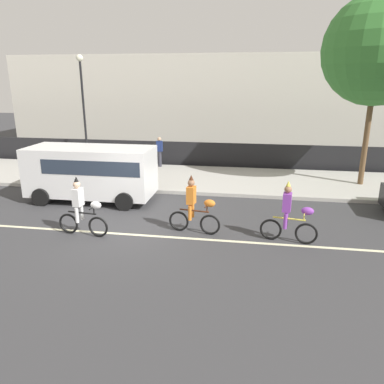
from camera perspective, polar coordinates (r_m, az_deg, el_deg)
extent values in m
plane|color=#38383A|center=(12.72, -10.02, -5.43)|extent=(80.00, 80.00, 0.00)
cube|color=beige|center=(12.29, -10.79, -6.27)|extent=(36.00, 0.14, 0.01)
cube|color=#ADAAA3|center=(18.64, -3.53, 2.22)|extent=(60.00, 5.00, 0.15)
cube|color=black|center=(21.27, -1.83, 5.80)|extent=(40.00, 0.08, 1.40)
cube|color=beige|center=(29.30, 3.14, 13.71)|extent=(28.00, 8.00, 6.37)
torus|color=black|center=(12.10, -14.11, -5.17)|extent=(0.67, 0.14, 0.67)
torus|color=black|center=(12.63, -18.29, -4.59)|extent=(0.67, 0.14, 0.67)
cylinder|color=black|center=(12.21, -16.41, -3.06)|extent=(0.97, 0.15, 0.05)
cylinder|color=black|center=(12.26, -17.04, -2.60)|extent=(0.04, 0.04, 0.18)
cylinder|color=black|center=(11.97, -14.73, -2.75)|extent=(0.04, 0.04, 0.23)
cylinder|color=black|center=(11.93, -14.77, -2.23)|extent=(0.08, 0.50, 0.03)
ellipsoid|color=white|center=(11.87, -14.45, -1.95)|extent=(0.38, 0.24, 0.24)
cube|color=white|center=(12.11, -17.01, -0.74)|extent=(0.27, 0.34, 0.56)
sphere|color=beige|center=(12.00, -17.17, 1.08)|extent=(0.22, 0.22, 0.22)
cone|color=black|center=(11.95, -17.24, 1.91)|extent=(0.14, 0.14, 0.16)
cylinder|color=white|center=(12.17, -17.13, -3.40)|extent=(0.11, 0.11, 0.48)
cylinder|color=white|center=(12.39, -16.45, -2.98)|extent=(0.11, 0.11, 0.48)
torus|color=black|center=(11.92, 2.76, -4.99)|extent=(0.67, 0.17, 0.67)
torus|color=black|center=(12.21, -2.02, -4.44)|extent=(0.67, 0.17, 0.67)
cylinder|color=#4C2614|center=(11.91, 0.34, -2.86)|extent=(0.96, 0.19, 0.05)
cylinder|color=#4C2614|center=(11.92, -0.35, -2.38)|extent=(0.04, 0.04, 0.18)
cylinder|color=#4C2614|center=(11.76, 2.30, -2.54)|extent=(0.04, 0.04, 0.23)
cylinder|color=#4C2614|center=(11.72, 2.30, -2.01)|extent=(0.10, 0.50, 0.03)
ellipsoid|color=orange|center=(11.68, 2.70, -1.72)|extent=(0.39, 0.25, 0.24)
cube|color=orange|center=(11.78, -0.12, -0.47)|extent=(0.28, 0.35, 0.56)
sphere|color=#9E7051|center=(11.66, -0.12, 1.40)|extent=(0.22, 0.22, 0.22)
cone|color=#4C2614|center=(11.62, -0.12, 2.26)|extent=(0.14, 0.14, 0.16)
cylinder|color=orange|center=(11.83, -0.33, -3.21)|extent=(0.11, 0.11, 0.48)
cylinder|color=orange|center=(12.08, 0.09, -2.78)|extent=(0.11, 0.11, 0.48)
torus|color=black|center=(11.75, 17.01, -6.09)|extent=(0.67, 0.18, 0.67)
torus|color=black|center=(11.80, 11.90, -5.60)|extent=(0.67, 0.18, 0.67)
cylinder|color=#E5D84C|center=(11.61, 14.60, -3.96)|extent=(0.96, 0.20, 0.05)
cylinder|color=#E5D84C|center=(11.59, 13.89, -3.47)|extent=(0.04, 0.04, 0.18)
cylinder|color=#E5D84C|center=(11.56, 16.71, -3.62)|extent=(0.04, 0.04, 0.23)
cylinder|color=#E5D84C|center=(11.52, 16.76, -3.08)|extent=(0.11, 0.50, 0.03)
ellipsoid|color=purple|center=(11.50, 17.21, -2.79)|extent=(0.39, 0.25, 0.24)
cube|color=purple|center=(11.45, 14.28, -1.52)|extent=(0.29, 0.35, 0.56)
sphere|color=#9E7051|center=(11.33, 14.43, 0.40)|extent=(0.22, 0.22, 0.22)
cone|color=#E5D84C|center=(11.29, 14.49, 1.28)|extent=(0.14, 0.14, 0.16)
cylinder|color=purple|center=(11.50, 14.03, -4.33)|extent=(0.11, 0.11, 0.48)
cylinder|color=purple|center=(11.76, 14.15, -3.86)|extent=(0.11, 0.11, 0.48)
cube|color=white|center=(15.59, -15.12, 3.14)|extent=(5.00, 2.00, 1.90)
cube|color=#283342|center=(15.35, -13.85, 4.37)|extent=(3.90, 2.02, 0.56)
cylinder|color=black|center=(14.30, -10.25, -1.42)|extent=(0.70, 0.22, 0.70)
cylinder|color=black|center=(16.12, -7.92, 0.77)|extent=(0.70, 0.22, 0.70)
cylinder|color=black|center=(15.75, -22.00, -0.71)|extent=(0.70, 0.22, 0.70)
cylinder|color=black|center=(17.41, -18.68, 1.24)|extent=(0.70, 0.22, 0.70)
cylinder|color=black|center=(21.68, -16.10, 11.25)|extent=(0.12, 0.12, 5.50)
sphere|color=#EAEACC|center=(21.63, -16.75, 18.98)|extent=(0.36, 0.36, 0.36)
cylinder|color=brown|center=(18.45, 25.00, 7.40)|extent=(0.24, 0.24, 4.17)
sphere|color=#387A33|center=(18.32, 26.49, 18.83)|extent=(4.59, 4.59, 4.59)
cylinder|color=#33333D|center=(20.62, -4.93, 5.04)|extent=(0.20, 0.20, 0.85)
cube|color=navy|center=(20.49, -4.98, 6.97)|extent=(0.32, 0.20, 0.56)
sphere|color=tan|center=(20.43, -5.01, 8.05)|extent=(0.20, 0.20, 0.20)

